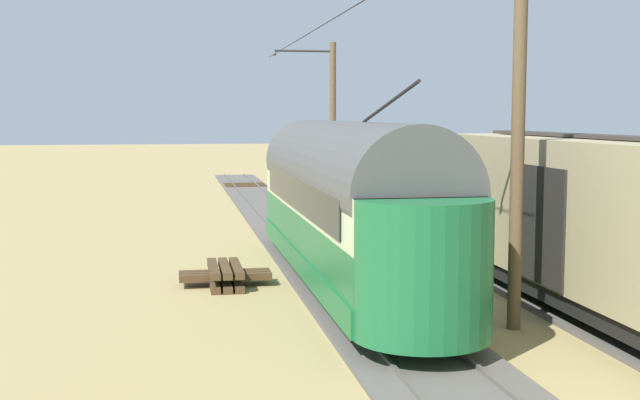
# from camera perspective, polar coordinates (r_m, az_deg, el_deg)

# --- Properties ---
(ground_plane) EXTENTS (220.00, 220.00, 0.00)m
(ground_plane) POSITION_cam_1_polar(r_m,az_deg,el_deg) (23.10, 7.58, -5.39)
(ground_plane) COLOR #9E8956
(track_streetcar_siding) EXTENTS (2.80, 80.00, 0.18)m
(track_streetcar_siding) POSITION_cam_1_polar(r_m,az_deg,el_deg) (24.23, 12.96, -4.84)
(track_streetcar_siding) COLOR #56514C
(track_streetcar_siding) RESTS_ON ground
(track_adjacent_siding) EXTENTS (2.80, 80.00, 0.18)m
(track_adjacent_siding) POSITION_cam_1_polar(r_m,az_deg,el_deg) (22.78, 1.37, -5.36)
(track_adjacent_siding) COLOR #56514C
(track_adjacent_siding) RESTS_ON ground
(vintage_streetcar) EXTENTS (2.65, 16.22, 4.93)m
(vintage_streetcar) POSITION_cam_1_polar(r_m,az_deg,el_deg) (21.78, 1.74, -0.02)
(vintage_streetcar) COLOR #196033
(vintage_streetcar) RESTS_ON ground
(coach_adjacent) EXTENTS (2.96, 12.84, 3.85)m
(coach_adjacent) POSITION_cam_1_polar(r_m,az_deg,el_deg) (19.49, 18.77, -1.28)
(coach_adjacent) COLOR tan
(coach_adjacent) RESTS_ON ground
(catenary_pole_foreground) EXTENTS (2.79, 0.28, 7.64)m
(catenary_pole_foreground) POSITION_cam_1_polar(r_m,az_deg,el_deg) (37.11, 0.77, 5.05)
(catenary_pole_foreground) COLOR brown
(catenary_pole_foreground) RESTS_ON ground
(catenary_pole_mid_near) EXTENTS (2.79, 0.28, 7.64)m
(catenary_pole_mid_near) POSITION_cam_1_polar(r_m,az_deg,el_deg) (17.65, 13.11, 4.10)
(catenary_pole_mid_near) COLOR brown
(catenary_pole_mid_near) RESTS_ON ground
(overhead_wire_run) EXTENTS (2.59, 24.22, 0.18)m
(overhead_wire_run) POSITION_cam_1_polar(r_m,az_deg,el_deg) (27.49, -0.54, 11.31)
(overhead_wire_run) COLOR black
(overhead_wire_run) RESTS_ON ground
(switch_stand) EXTENTS (0.50, 0.30, 1.24)m
(switch_stand) POSITION_cam_1_polar(r_m,az_deg,el_deg) (32.39, 9.38, -0.95)
(switch_stand) COLOR black
(switch_stand) RESTS_ON ground
(spare_tie_stack) EXTENTS (2.40, 2.40, 0.54)m
(spare_tie_stack) POSITION_cam_1_polar(r_m,az_deg,el_deg) (22.24, -6.48, -5.10)
(spare_tie_stack) COLOR #47331E
(spare_tie_stack) RESTS_ON ground
(track_end_bumper) EXTENTS (1.80, 0.60, 0.80)m
(track_end_bumper) POSITION_cam_1_polar(r_m,az_deg,el_deg) (37.89, 4.38, -0.38)
(track_end_bumper) COLOR #B2A519
(track_end_bumper) RESTS_ON ground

